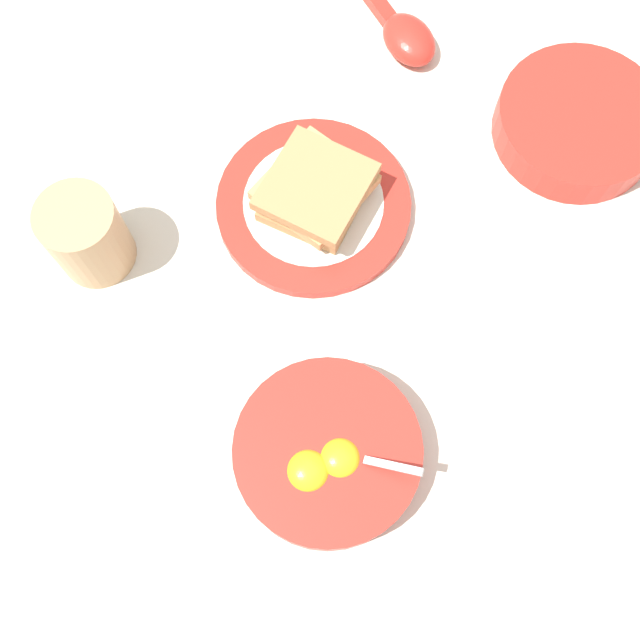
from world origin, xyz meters
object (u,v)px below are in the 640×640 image
toast_plate (314,205)px  drinking_cup (86,234)px  toast_sandwich (316,189)px  soup_spoon (403,32)px  egg_bowl (327,453)px  congee_bowl (578,122)px

toast_plate → drinking_cup: drinking_cup is taller
toast_sandwich → soup_spoon: 0.23m
toast_sandwich → drinking_cup: 0.23m
egg_bowl → toast_sandwich: egg_bowl is taller
toast_plate → drinking_cup: size_ratio=2.23×
toast_plate → soup_spoon: soup_spoon is taller
drinking_cup → toast_plate: bearing=58.6°
drinking_cup → toast_sandwich: bearing=59.2°
toast_plate → drinking_cup: (-0.12, -0.19, 0.04)m
soup_spoon → drinking_cup: (-0.04, -0.42, 0.03)m
toast_sandwich → drinking_cup: size_ratio=1.40×
congee_bowl → drinking_cup: drinking_cup is taller
egg_bowl → soup_spoon: (-0.28, 0.40, -0.01)m
soup_spoon → congee_bowl: congee_bowl is taller
egg_bowl → soup_spoon: 0.49m
soup_spoon → drinking_cup: bearing=-95.1°
soup_spoon → congee_bowl: size_ratio=0.97×
toast_plate → congee_bowl: 0.30m
congee_bowl → drinking_cup: (-0.25, -0.46, 0.03)m
egg_bowl → toast_plate: bearing=138.1°
toast_sandwich → congee_bowl: bearing=62.8°
toast_plate → soup_spoon: bearing=110.1°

